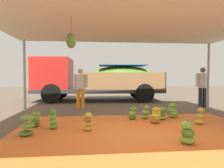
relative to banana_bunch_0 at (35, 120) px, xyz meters
name	(u,v)px	position (x,y,z in m)	size (l,w,h in m)	color
ground_plane	(122,111)	(2.70, 2.26, -0.21)	(40.00, 40.00, 0.00)	brown
tarp_orange	(140,132)	(2.70, -0.74, -0.20)	(6.28, 4.28, 0.01)	orange
tent_canopy	(141,17)	(2.69, -0.82, 2.57)	(8.00, 7.00, 2.86)	#9EA0A5
banana_bunch_0	(35,120)	(0.00, 0.00, 0.00)	(0.37, 0.37, 0.48)	#477523
banana_bunch_1	(88,122)	(1.43, -0.52, 0.01)	(0.30, 0.30, 0.51)	gold
banana_bunch_2	(156,116)	(3.39, 0.11, 0.02)	(0.39, 0.38, 0.52)	#996628
banana_bunch_3	(161,114)	(3.72, 0.62, -0.02)	(0.44, 0.44, 0.44)	#75A83D
banana_bunch_4	(27,126)	(0.04, -0.82, 0.02)	(0.46, 0.43, 0.54)	#477523
banana_bunch_5	(146,113)	(3.24, 0.71, 0.01)	(0.38, 0.35, 0.48)	#75A83D
banana_bunch_6	(133,113)	(2.82, 0.67, -0.01)	(0.35, 0.33, 0.44)	#477523
banana_bunch_7	(53,120)	(0.52, -0.28, 0.05)	(0.32, 0.31, 0.57)	#60932D
banana_bunch_8	(173,111)	(4.18, 0.80, 0.03)	(0.42, 0.42, 0.53)	#75A83D
banana_bunch_9	(200,117)	(4.60, -0.15, 0.02)	(0.36, 0.33, 0.52)	gold
banana_bunch_10	(187,133)	(3.45, -1.70, 0.02)	(0.40, 0.41, 0.50)	#75A83D
cargo_truck_main	(96,79)	(1.73, 5.87, 1.05)	(7.22, 2.65, 2.40)	#2D2D2D
worker_0	(203,84)	(6.45, 2.92, 0.83)	(0.65, 0.40, 1.78)	#26262D
worker_1	(80,85)	(1.03, 3.12, 0.80)	(0.63, 0.39, 1.72)	orange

